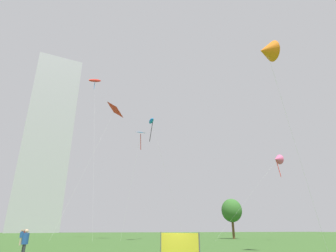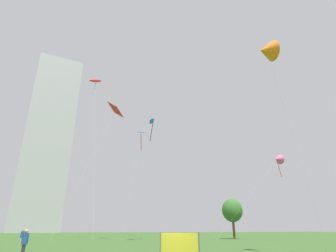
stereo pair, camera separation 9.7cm
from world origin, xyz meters
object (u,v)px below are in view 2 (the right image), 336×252
kite_flying_1 (95,81)px  event_banner (179,243)px  person_standing_0 (25,242)px  kite_flying_2 (152,121)px  kite_flying_3 (116,110)px  kite_flying_5 (267,51)px  person_standing_4 (22,236)px  person_standing_1 (25,235)px  kite_flying_4 (141,134)px  kite_flying_0 (278,159)px  park_tree_0 (232,211)px  distant_highrise_0 (48,140)px

kite_flying_1 → event_banner: kite_flying_1 is taller
person_standing_0 → kite_flying_1: size_ratio=0.05×
kite_flying_1 → kite_flying_2: size_ratio=1.70×
kite_flying_3 → kite_flying_5: kite_flying_3 is taller
person_standing_4 → kite_flying_5: size_ratio=0.10×
person_standing_4 → event_banner: size_ratio=0.60×
kite_flying_3 → person_standing_4: bearing=-126.8°
person_standing_1 → event_banner: (14.50, -23.10, -0.18)m
kite_flying_4 → kite_flying_5: (6.42, -26.97, -0.77)m
person_standing_0 → kite_flying_5: bearing=-127.7°
kite_flying_0 → park_tree_0: kite_flying_0 is taller
kite_flying_4 → distant_highrise_0: size_ratio=0.19×
kite_flying_2 → kite_flying_5: (4.11, -29.40, -4.29)m
person_standing_0 → event_banner: bearing=-118.6°
person_standing_1 → kite_flying_0: kite_flying_0 is taller
kite_flying_1 → kite_flying_5: kite_flying_1 is taller
distant_highrise_0 → kite_flying_3: bearing=-85.6°
kite_flying_1 → person_standing_4: bearing=-104.1°
kite_flying_4 → park_tree_0: 23.50m
kite_flying_0 → distant_highrise_0: bearing=115.7°
person_standing_4 → kite_flying_3: bearing=-21.4°
kite_flying_2 → kite_flying_3: kite_flying_3 is taller
kite_flying_0 → kite_flying_3: 31.74m
kite_flying_2 → person_standing_0: bearing=-117.3°
kite_flying_1 → kite_flying_2: bearing=-47.3°
event_banner → kite_flying_4: bearing=87.6°
person_standing_1 → kite_flying_4: bearing=-85.4°
kite_flying_1 → distant_highrise_0: (-24.64, 96.17, 13.44)m
person_standing_0 → person_standing_4: (-3.50, 16.44, -0.03)m
kite_flying_0 → kite_flying_4: size_ratio=0.76×
person_standing_4 → event_banner: (13.59, -16.82, -0.16)m
kite_flying_3 → event_banner: bearing=-83.8°
person_standing_0 → person_standing_1: 23.15m
kite_flying_1 → kite_flying_4: size_ratio=2.03×
kite_flying_4 → person_standing_0: bearing=-115.3°
person_standing_4 → kite_flying_4: bearing=-48.8°
person_standing_4 → kite_flying_1: 40.69m
kite_flying_0 → kite_flying_2: kite_flying_2 is taller
park_tree_0 → kite_flying_3: bearing=177.1°
person_standing_1 → kite_flying_3: 26.82m
distant_highrise_0 → person_standing_4: bearing=-92.2°
kite_flying_2 → person_standing_1: bearing=-169.8°
distant_highrise_0 → event_banner: size_ratio=34.98×
park_tree_0 → kite_flying_2: bearing=-169.8°
person_standing_1 → park_tree_0: 35.64m
distant_highrise_0 → event_banner: (32.73, -134.84, -47.48)m
distant_highrise_0 → kite_flying_1: bearing=-87.0°
kite_flying_3 → kite_flying_5: (10.72, -33.65, -7.72)m
kite_flying_2 → kite_flying_4: bearing=-133.5°
park_tree_0 → distant_highrise_0: size_ratio=0.08×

